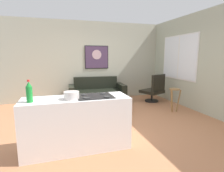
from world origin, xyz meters
The scene contains 12 objects.
ground centered at (0.00, 0.00, -0.02)m, with size 6.40×6.40×0.04m, color #BE7951.
back_wall centered at (0.00, 2.42, 1.40)m, with size 6.40×0.05×2.80m, color #B2B19B.
right_wall centered at (2.62, 0.30, 1.40)m, with size 0.05×6.40×2.80m, color #ADB29A.
couch centered at (0.07, 1.87, 0.28)m, with size 1.95×0.93×0.85m.
coffee_table centered at (0.17, 0.62, 0.38)m, with size 1.00×0.63×0.41m.
armchair centered at (1.96, 1.28, 0.44)m, with size 0.87×0.85×0.97m.
bar_stool centered at (1.93, 0.13, 0.50)m, with size 0.33×0.32×0.68m.
kitchen_counter centered at (-0.92, -1.15, 0.45)m, with size 1.75×0.60×0.92m.
soda_bottle centered at (-1.61, -1.25, 1.05)m, with size 0.09×0.09×0.34m.
mixing_bowl centered at (-1.00, -1.23, 0.95)m, with size 0.25×0.25×0.12m.
wall_painting centered at (0.18, 2.38, 1.54)m, with size 0.87×0.03×0.83m.
window centered at (2.59, 0.90, 1.53)m, with size 0.03×1.68×1.42m.
Camera 1 is at (-1.18, -4.08, 1.57)m, focal length 28.59 mm.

